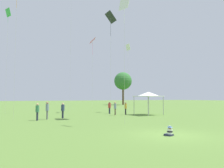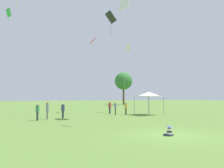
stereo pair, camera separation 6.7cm
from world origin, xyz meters
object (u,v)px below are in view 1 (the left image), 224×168
object	(u,v)px
person_standing_6	(63,109)
seated_toddler	(169,132)
kite_3	(8,16)
person_standing_2	(115,107)
person_standing_5	(37,110)
kite_1	(124,6)
person_standing_4	(109,107)
canopy_tent	(148,94)
kite_6	(93,42)
kite_2	(128,49)
distant_tree_0	(123,81)
kite_5	(111,19)
person_standing_3	(47,109)
person_standing_1	(126,107)

from	to	relation	value
person_standing_6	seated_toddler	bearing A→B (deg)	-141.01
kite_3	person_standing_2	bearing A→B (deg)	-106.80
person_standing_5	kite_1	size ratio (longest dim) A/B	0.16
person_standing_2	person_standing_6	distance (m)	7.09
person_standing_4	seated_toddler	bearing A→B (deg)	-9.13
person_standing_2	canopy_tent	world-z (taller)	canopy_tent
person_standing_4	person_standing_6	distance (m)	8.24
person_standing_2	kite_6	size ratio (longest dim) A/B	0.15
person_standing_6	kite_2	xyz separation A→B (m)	(11.63, 5.57, 8.78)
person_standing_2	distant_tree_0	distance (m)	40.20
kite_5	person_standing_6	bearing A→B (deg)	105.03
person_standing_4	kite_5	xyz separation A→B (m)	(-3.02, -6.22, 9.68)
person_standing_6	kite_3	xyz separation A→B (m)	(-5.24, 10.53, 12.86)
person_standing_2	person_standing_3	world-z (taller)	person_standing_3
person_standing_4	person_standing_5	size ratio (longest dim) A/B	0.99
seated_toddler	kite_3	world-z (taller)	kite_3
person_standing_6	kite_6	bearing A→B (deg)	-13.09
person_standing_3	person_standing_4	distance (m)	9.95
person_standing_3	kite_2	xyz separation A→B (m)	(13.32, 5.96, 8.66)
person_standing_1	person_standing_6	world-z (taller)	person_standing_6
person_standing_2	person_standing_1	bearing A→B (deg)	-131.32
person_standing_3	kite_1	size ratio (longest dim) A/B	0.17
kite_1	distant_tree_0	bearing A→B (deg)	177.80
person_standing_6	kite_3	world-z (taller)	kite_3
person_standing_6	distant_tree_0	bearing A→B (deg)	-11.17
seated_toddler	person_standing_6	world-z (taller)	person_standing_6
person_standing_6	kite_6	xyz separation A→B (m)	(6.47, 7.56, 9.72)
person_standing_4	canopy_tent	size ratio (longest dim) A/B	0.50
kite_2	kite_3	distance (m)	18.05
person_standing_6	kite_5	distance (m)	10.94
seated_toddler	person_standing_4	bearing A→B (deg)	60.63
distant_tree_0	person_standing_2	bearing A→B (deg)	-121.84
person_standing_4	kite_2	xyz separation A→B (m)	(4.22, 1.95, 8.79)
person_standing_1	person_standing_5	world-z (taller)	person_standing_5
person_standing_3	person_standing_5	xyz separation A→B (m)	(-1.05, -0.64, -0.11)
person_standing_2	distant_tree_0	size ratio (longest dim) A/B	0.17
person_standing_3	kite_5	bearing A→B (deg)	-54.66
kite_1	distant_tree_0	distance (m)	49.51
person_standing_1	person_standing_4	distance (m)	2.75
person_standing_2	kite_6	bearing A→B (deg)	-31.80
person_standing_3	kite_2	distance (m)	16.97
person_standing_4	distant_tree_0	world-z (taller)	distant_tree_0
person_standing_3	canopy_tent	world-z (taller)	canopy_tent
kite_1	kite_3	distance (m)	20.48
kite_6	kite_5	bearing A→B (deg)	50.42
person_standing_1	seated_toddler	bearing A→B (deg)	16.10
person_standing_1	person_standing_5	bearing A→B (deg)	-41.54
kite_1	kite_6	distance (m)	15.74
kite_1	kite_2	world-z (taller)	kite_1
kite_2	kite_6	bearing A→B (deg)	110.90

